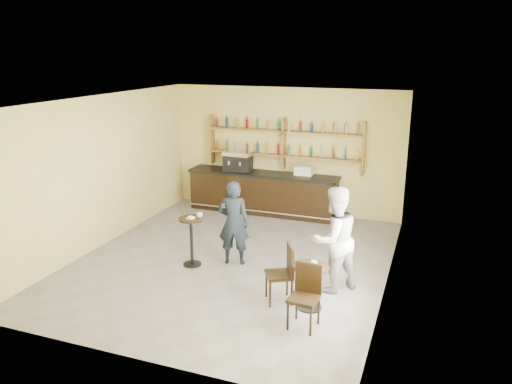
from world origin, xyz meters
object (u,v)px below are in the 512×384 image
(man_main, at_px, (234,223))
(espresso_machine, at_px, (238,161))
(bar_counter, at_px, (263,193))
(chair_west, at_px, (279,274))
(pedestal_table, at_px, (192,242))
(chair_south, at_px, (304,298))
(patron_second, at_px, (334,239))
(cafe_table, at_px, (310,287))
(pastry_case, at_px, (304,171))

(man_main, bearing_deg, espresso_machine, -83.60)
(bar_counter, xyz_separation_m, espresso_machine, (-0.69, 0.00, 0.78))
(chair_west, bearing_deg, man_main, -160.79)
(pedestal_table, relative_size, chair_south, 0.99)
(pedestal_table, distance_m, man_main, 0.90)
(patron_second, bearing_deg, man_main, -59.23)
(espresso_machine, bearing_deg, patron_second, -57.03)
(espresso_machine, relative_size, cafe_table, 0.94)
(pastry_case, height_order, chair_south, pastry_case)
(bar_counter, distance_m, pastry_case, 1.27)
(bar_counter, xyz_separation_m, man_main, (0.53, -3.22, 0.31))
(pastry_case, relative_size, pedestal_table, 0.46)
(man_main, relative_size, chair_west, 1.71)
(pastry_case, bearing_deg, espresso_machine, 173.46)
(patron_second, bearing_deg, chair_south, 36.63)
(pedestal_table, relative_size, man_main, 0.58)
(man_main, relative_size, cafe_table, 2.24)
(espresso_machine, relative_size, pedestal_table, 0.73)
(cafe_table, height_order, chair_south, chair_south)
(pedestal_table, bearing_deg, pastry_case, 70.33)
(bar_counter, height_order, chair_south, bar_counter)
(pastry_case, bearing_deg, pedestal_table, -116.21)
(espresso_machine, relative_size, pastry_case, 1.58)
(espresso_machine, distance_m, chair_south, 6.01)
(pedestal_table, relative_size, cafe_table, 1.29)
(chair_south, xyz_separation_m, patron_second, (0.15, 1.41, 0.45))
(bar_counter, relative_size, espresso_machine, 5.51)
(bar_counter, distance_m, man_main, 3.28)
(espresso_machine, xyz_separation_m, pedestal_table, (0.48, -3.60, -0.83))
(espresso_machine, relative_size, chair_west, 0.72)
(chair_west, distance_m, chair_south, 0.88)
(espresso_machine, xyz_separation_m, chair_west, (2.53, -4.41, -0.82))
(pedestal_table, xyz_separation_m, cafe_table, (2.60, -0.86, -0.11))
(pastry_case, distance_m, cafe_table, 4.72)
(man_main, relative_size, patron_second, 0.90)
(bar_counter, distance_m, chair_south, 5.62)
(cafe_table, xyz_separation_m, patron_second, (0.20, 0.81, 0.56))
(bar_counter, distance_m, chair_west, 4.78)
(pedestal_table, xyz_separation_m, chair_west, (2.05, -0.81, 0.01))
(bar_counter, distance_m, cafe_table, 5.06)
(cafe_table, height_order, patron_second, patron_second)
(chair_south, distance_m, patron_second, 1.48)
(pedestal_table, distance_m, cafe_table, 2.74)
(pastry_case, relative_size, man_main, 0.27)
(chair_west, height_order, chair_south, same)
(espresso_machine, bearing_deg, man_main, -78.23)
(pastry_case, bearing_deg, chair_south, -81.42)
(bar_counter, relative_size, patron_second, 2.08)
(pastry_case, relative_size, cafe_table, 0.59)
(pastry_case, height_order, cafe_table, pastry_case)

